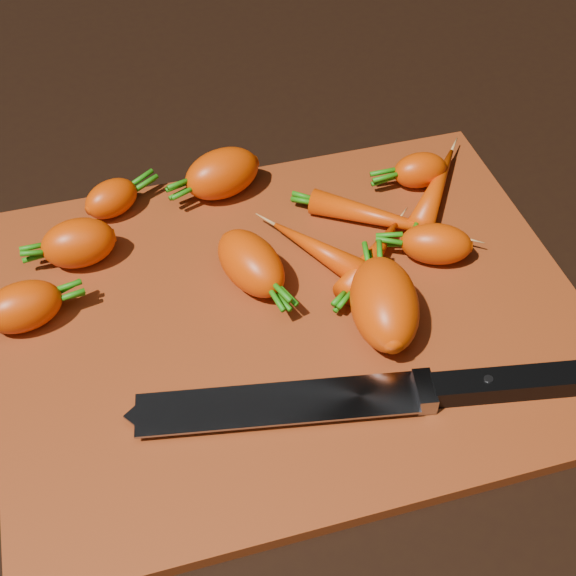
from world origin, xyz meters
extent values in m
cube|color=black|center=(0.00, 0.00, -0.01)|extent=(2.00, 2.00, 0.01)
cube|color=maroon|center=(0.00, 0.00, 0.01)|extent=(0.50, 0.40, 0.01)
ellipsoid|color=#F04100|center=(-0.22, 0.05, 0.03)|extent=(0.07, 0.05, 0.04)
ellipsoid|color=#F04100|center=(-0.17, 0.11, 0.03)|extent=(0.07, 0.05, 0.04)
ellipsoid|color=#F04100|center=(-0.02, 0.04, 0.04)|extent=(0.07, 0.09, 0.05)
ellipsoid|color=#F04100|center=(0.07, -0.04, 0.04)|extent=(0.07, 0.10, 0.06)
ellipsoid|color=#F04100|center=(-0.02, 0.17, 0.04)|extent=(0.09, 0.07, 0.05)
ellipsoid|color=#F04100|center=(-0.13, 0.17, 0.03)|extent=(0.06, 0.06, 0.04)
ellipsoid|color=#F04100|center=(0.14, 0.03, 0.03)|extent=(0.07, 0.06, 0.04)
ellipsoid|color=#F04100|center=(0.18, 0.11, 0.03)|extent=(0.10, 0.12, 0.03)
ellipsoid|color=#F04100|center=(0.11, 0.08, 0.02)|extent=(0.13, 0.11, 0.03)
ellipsoid|color=#F04100|center=(0.04, 0.05, 0.03)|extent=(0.08, 0.10, 0.03)
ellipsoid|color=#F04100|center=(0.08, 0.03, 0.03)|extent=(0.09, 0.09, 0.03)
ellipsoid|color=#F04100|center=(0.17, 0.13, 0.03)|extent=(0.05, 0.04, 0.04)
cube|color=gray|center=(-0.15, -0.08, 0.02)|extent=(0.22, 0.08, 0.00)
cube|color=gray|center=(-0.03, -0.10, 0.02)|extent=(0.02, 0.04, 0.02)
cube|color=black|center=(0.03, -0.11, 0.02)|extent=(0.13, 0.04, 0.02)
cylinder|color=#B2B2B7|center=(0.02, -0.11, 0.03)|extent=(0.01, 0.01, 0.00)
camera|label=1|loc=(-0.13, -0.44, 0.53)|focal=50.00mm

